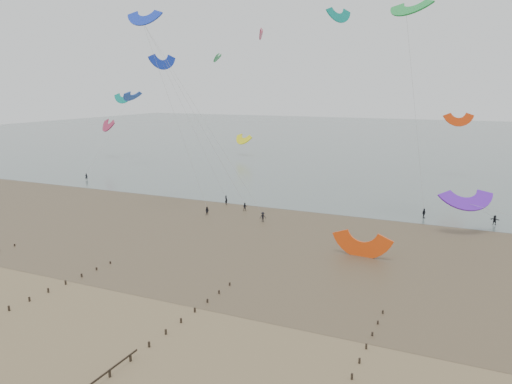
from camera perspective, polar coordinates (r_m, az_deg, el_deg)
ground at (r=53.24m, az=-13.18°, el=-14.19°), size 500.00×500.00×0.00m
sea_and_shore at (r=82.77m, az=-0.80°, el=-4.34°), size 500.00×665.00×0.03m
kitesurfer_lead at (r=100.44m, az=-3.43°, el=-0.91°), size 0.81×0.71×1.87m
kitesurfers at (r=88.27m, az=15.54°, el=-3.19°), size 152.01×19.14×1.80m
grounded_kite at (r=71.61m, az=11.92°, el=-7.23°), size 7.61×6.18×3.92m
kites_airborne at (r=132.89m, az=10.06°, el=10.00°), size 225.72×111.10×42.02m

